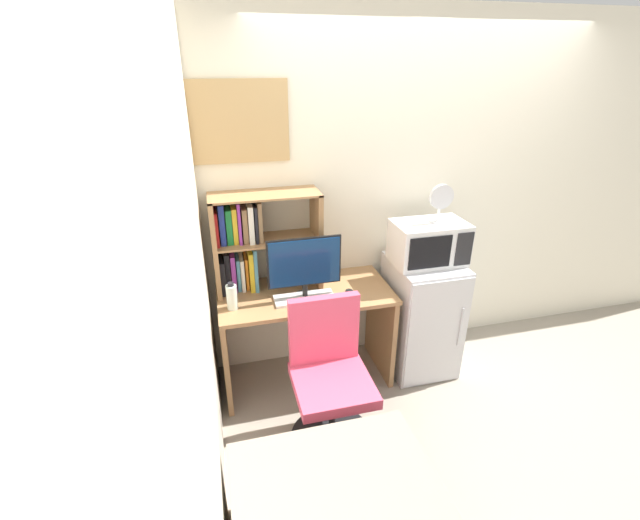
{
  "coord_description": "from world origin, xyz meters",
  "views": [
    {
      "loc": [
        -1.5,
        -2.92,
        2.25
      ],
      "look_at": [
        -0.84,
        -0.33,
        1.01
      ],
      "focal_mm": 24.32,
      "sensor_mm": 36.0,
      "label": 1
    }
  ],
  "objects_px": {
    "water_bottle": "(232,297)",
    "desk_chair": "(330,384)",
    "mini_fridge": "(421,315)",
    "wall_corkboard": "(233,122)",
    "microwave": "(429,243)",
    "keyboard": "(305,298)",
    "monitor": "(305,265)",
    "desk_fan": "(441,201)",
    "hutch_bookshelf": "(251,240)",
    "computer_mouse": "(350,292)"
  },
  "relations": [
    {
      "from": "mini_fridge",
      "to": "microwave",
      "type": "xyz_separation_m",
      "value": [
        0.0,
        0.0,
        0.61
      ]
    },
    {
      "from": "hutch_bookshelf",
      "to": "microwave",
      "type": "height_order",
      "value": "hutch_bookshelf"
    },
    {
      "from": "microwave",
      "to": "desk_chair",
      "type": "relative_size",
      "value": 0.54
    },
    {
      "from": "microwave",
      "to": "wall_corkboard",
      "type": "xyz_separation_m",
      "value": [
        -1.29,
        0.32,
        0.83
      ]
    },
    {
      "from": "keyboard",
      "to": "wall_corkboard",
      "type": "bearing_deg",
      "value": 132.77
    },
    {
      "from": "computer_mouse",
      "to": "desk_chair",
      "type": "relative_size",
      "value": 0.11
    },
    {
      "from": "water_bottle",
      "to": "wall_corkboard",
      "type": "distance_m",
      "value": 1.12
    },
    {
      "from": "desk_fan",
      "to": "desk_chair",
      "type": "xyz_separation_m",
      "value": [
        -0.93,
        -0.54,
        -0.96
      ]
    },
    {
      "from": "computer_mouse",
      "to": "monitor",
      "type": "bearing_deg",
      "value": 174.28
    },
    {
      "from": "wall_corkboard",
      "to": "water_bottle",
      "type": "bearing_deg",
      "value": -107.71
    },
    {
      "from": "water_bottle",
      "to": "microwave",
      "type": "relative_size",
      "value": 0.37
    },
    {
      "from": "water_bottle",
      "to": "desk_fan",
      "type": "xyz_separation_m",
      "value": [
        1.46,
        0.06,
        0.52
      ]
    },
    {
      "from": "hutch_bookshelf",
      "to": "wall_corkboard",
      "type": "bearing_deg",
      "value": 111.16
    },
    {
      "from": "keyboard",
      "to": "wall_corkboard",
      "type": "distance_m",
      "value": 1.24
    },
    {
      "from": "mini_fridge",
      "to": "desk_fan",
      "type": "xyz_separation_m",
      "value": [
        0.05,
        -0.0,
        0.92
      ]
    },
    {
      "from": "keyboard",
      "to": "desk_chair",
      "type": "relative_size",
      "value": 0.43
    },
    {
      "from": "desk_fan",
      "to": "desk_chair",
      "type": "relative_size",
      "value": 0.29
    },
    {
      "from": "water_bottle",
      "to": "computer_mouse",
      "type": "bearing_deg",
      "value": -0.82
    },
    {
      "from": "water_bottle",
      "to": "desk_chair",
      "type": "xyz_separation_m",
      "value": [
        0.53,
        -0.48,
        -0.44
      ]
    },
    {
      "from": "monitor",
      "to": "microwave",
      "type": "relative_size",
      "value": 0.97
    },
    {
      "from": "monitor",
      "to": "computer_mouse",
      "type": "xyz_separation_m",
      "value": [
        0.31,
        -0.03,
        -0.23
      ]
    },
    {
      "from": "monitor",
      "to": "desk_chair",
      "type": "bearing_deg",
      "value": -85.11
    },
    {
      "from": "computer_mouse",
      "to": "wall_corkboard",
      "type": "bearing_deg",
      "value": 149.76
    },
    {
      "from": "water_bottle",
      "to": "monitor",
      "type": "bearing_deg",
      "value": 2.33
    },
    {
      "from": "hutch_bookshelf",
      "to": "computer_mouse",
      "type": "distance_m",
      "value": 0.78
    },
    {
      "from": "wall_corkboard",
      "to": "hutch_bookshelf",
      "type": "bearing_deg",
      "value": -68.84
    },
    {
      "from": "desk_chair",
      "to": "desk_fan",
      "type": "bearing_deg",
      "value": 29.95
    },
    {
      "from": "microwave",
      "to": "monitor",
      "type": "bearing_deg",
      "value": -177.16
    },
    {
      "from": "microwave",
      "to": "wall_corkboard",
      "type": "distance_m",
      "value": 1.57
    },
    {
      "from": "microwave",
      "to": "desk_fan",
      "type": "xyz_separation_m",
      "value": [
        0.05,
        -0.01,
        0.31
      ]
    },
    {
      "from": "microwave",
      "to": "keyboard",
      "type": "bearing_deg",
      "value": -175.84
    },
    {
      "from": "wall_corkboard",
      "to": "desk_chair",
      "type": "bearing_deg",
      "value": -64.59
    },
    {
      "from": "monitor",
      "to": "keyboard",
      "type": "xyz_separation_m",
      "value": [
        -0.01,
        -0.02,
        -0.24
      ]
    },
    {
      "from": "computer_mouse",
      "to": "water_bottle",
      "type": "bearing_deg",
      "value": 179.18
    },
    {
      "from": "mini_fridge",
      "to": "wall_corkboard",
      "type": "distance_m",
      "value": 1.96
    },
    {
      "from": "keyboard",
      "to": "computer_mouse",
      "type": "bearing_deg",
      "value": -1.72
    },
    {
      "from": "keyboard",
      "to": "microwave",
      "type": "distance_m",
      "value": 0.98
    },
    {
      "from": "monitor",
      "to": "mini_fridge",
      "type": "height_order",
      "value": "monitor"
    },
    {
      "from": "hutch_bookshelf",
      "to": "microwave",
      "type": "relative_size",
      "value": 1.43
    },
    {
      "from": "desk_chair",
      "to": "hutch_bookshelf",
      "type": "bearing_deg",
      "value": 116.04
    },
    {
      "from": "water_bottle",
      "to": "desk_fan",
      "type": "height_order",
      "value": "desk_fan"
    },
    {
      "from": "keyboard",
      "to": "desk_fan",
      "type": "xyz_separation_m",
      "value": [
        0.98,
        0.06,
        0.6
      ]
    },
    {
      "from": "hutch_bookshelf",
      "to": "desk_fan",
      "type": "xyz_separation_m",
      "value": [
        1.3,
        -0.21,
        0.25
      ]
    },
    {
      "from": "keyboard",
      "to": "desk_chair",
      "type": "distance_m",
      "value": 0.6
    },
    {
      "from": "monitor",
      "to": "desk_chair",
      "type": "relative_size",
      "value": 0.52
    },
    {
      "from": "hutch_bookshelf",
      "to": "computer_mouse",
      "type": "bearing_deg",
      "value": -23.92
    },
    {
      "from": "wall_corkboard",
      "to": "microwave",
      "type": "bearing_deg",
      "value": -13.96
    },
    {
      "from": "microwave",
      "to": "wall_corkboard",
      "type": "bearing_deg",
      "value": 166.04
    },
    {
      "from": "hutch_bookshelf",
      "to": "water_bottle",
      "type": "relative_size",
      "value": 3.88
    },
    {
      "from": "monitor",
      "to": "keyboard",
      "type": "distance_m",
      "value": 0.24
    }
  ]
}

